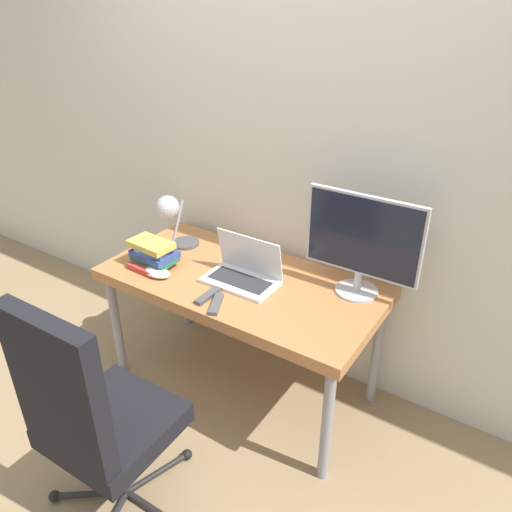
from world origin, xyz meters
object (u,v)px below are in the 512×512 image
at_px(office_chair, 92,415).
at_px(game_controller, 157,272).
at_px(book_stack, 153,254).
at_px(desk_lamp, 171,214).
at_px(laptop, 243,272).
at_px(monitor, 362,241).

xyz_separation_m(office_chair, game_controller, (-0.35, 0.75, 0.15)).
bearing_deg(book_stack, desk_lamp, 97.72).
relative_size(desk_lamp, office_chair, 0.31).
distance_m(desk_lamp, office_chair, 1.16).
bearing_deg(laptop, book_stack, -164.48).
xyz_separation_m(desk_lamp, office_chair, (0.46, -1.00, -0.36)).
bearing_deg(book_stack, game_controller, -38.99).
bearing_deg(desk_lamp, office_chair, -65.56).
bearing_deg(office_chair, game_controller, 114.82).
distance_m(monitor, game_controller, 1.04).
xyz_separation_m(monitor, desk_lamp, (-1.03, -0.17, -0.05)).
height_order(laptop, game_controller, laptop).
bearing_deg(office_chair, monitor, 64.09).
bearing_deg(game_controller, laptop, 26.85).
height_order(laptop, office_chair, office_chair).
xyz_separation_m(laptop, monitor, (0.52, 0.22, 0.23)).
bearing_deg(desk_lamp, game_controller, -66.70).
bearing_deg(desk_lamp, book_stack, -82.28).
bearing_deg(monitor, book_stack, -160.60).
relative_size(monitor, office_chair, 0.51).
distance_m(book_stack, game_controller, 0.12).
relative_size(monitor, desk_lamp, 1.66).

